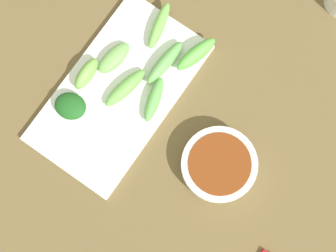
% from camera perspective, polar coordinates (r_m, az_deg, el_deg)
% --- Properties ---
extents(tabletop, '(2.10, 2.10, 0.02)m').
position_cam_1_polar(tabletop, '(0.85, -0.80, -0.25)').
color(tabletop, brown).
rests_on(tabletop, ground).
extents(sauce_bowl, '(0.13, 0.13, 0.04)m').
position_cam_1_polar(sauce_bowl, '(0.82, 5.96, -4.51)').
color(sauce_bowl, silver).
rests_on(sauce_bowl, tabletop).
extents(serving_plate, '(0.18, 0.32, 0.01)m').
position_cam_1_polar(serving_plate, '(0.85, -5.72, 3.93)').
color(serving_plate, white).
rests_on(serving_plate, tabletop).
extents(broccoli_stalk_0, '(0.03, 0.06, 0.03)m').
position_cam_1_polar(broccoli_stalk_0, '(0.84, -9.61, 5.92)').
color(broccoli_stalk_0, '#76B04D').
rests_on(broccoli_stalk_0, serving_plate).
extents(broccoli_stalk_1, '(0.04, 0.08, 0.02)m').
position_cam_1_polar(broccoli_stalk_1, '(0.83, -1.66, 3.11)').
color(broccoli_stalk_1, '#61AB50').
rests_on(broccoli_stalk_1, serving_plate).
extents(broccoli_stalk_2, '(0.04, 0.07, 0.02)m').
position_cam_1_polar(broccoli_stalk_2, '(0.85, -6.32, 7.92)').
color(broccoli_stalk_2, '#74AD59').
rests_on(broccoli_stalk_2, serving_plate).
extents(broccoli_stalk_3, '(0.04, 0.09, 0.02)m').
position_cam_1_polar(broccoli_stalk_3, '(0.83, -5.02, 4.47)').
color(broccoli_stalk_3, '#68AA4B').
rests_on(broccoli_stalk_3, serving_plate).
extents(broccoli_stalk_4, '(0.05, 0.09, 0.03)m').
position_cam_1_polar(broccoli_stalk_4, '(0.84, 3.29, 8.39)').
color(broccoli_stalk_4, '#61BB4A').
rests_on(broccoli_stalk_4, serving_plate).
extents(broccoli_stalk_5, '(0.04, 0.09, 0.02)m').
position_cam_1_polar(broccoli_stalk_5, '(0.87, -1.04, 11.66)').
color(broccoli_stalk_5, '#71B84F').
rests_on(broccoli_stalk_5, serving_plate).
extents(broccoli_stalk_6, '(0.03, 0.10, 0.02)m').
position_cam_1_polar(broccoli_stalk_6, '(0.84, -0.39, 7.45)').
color(broccoli_stalk_6, '#63A053').
rests_on(broccoli_stalk_6, serving_plate).
extents(broccoli_leafy_7, '(0.06, 0.06, 0.03)m').
position_cam_1_polar(broccoli_leafy_7, '(0.84, -11.34, 2.30)').
color(broccoli_leafy_7, '#1E581F').
rests_on(broccoli_leafy_7, serving_plate).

